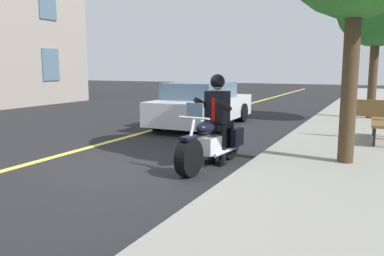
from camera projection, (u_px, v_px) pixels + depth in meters
The scene contains 7 objects.
ground_plane at pixel (127, 170), 7.27m from camera, with size 80.00×80.00×0.00m, color black.
lane_center_stripe at pixel (46, 159), 8.12m from camera, with size 60.00×0.16×0.01m, color #E5DB4C.
motorcycle_main at pixel (212, 143), 7.50m from camera, with size 2.22×0.72×1.26m.
rider_main at pixel (217, 111), 7.58m from camera, with size 0.66×0.59×1.74m.
car_silver at pixel (202, 105), 12.66m from camera, with size 4.60×1.92×1.40m.
bench_sidewalk at pixel (383, 117), 9.28m from camera, with size 1.81×1.80×0.95m.
street_tree_curbside at pixel (380, 9), 12.86m from camera, with size 2.80×2.60×4.99m.
Camera 1 is at (5.87, 4.12, 1.87)m, focal length 37.15 mm.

